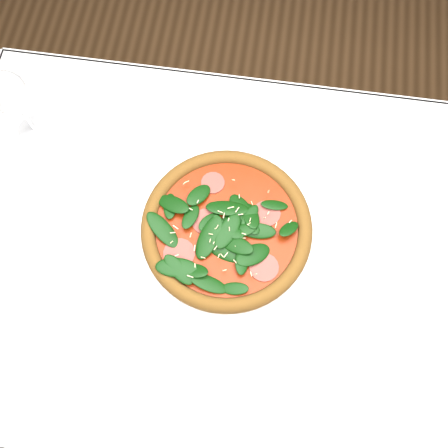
# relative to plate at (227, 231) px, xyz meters

# --- Properties ---
(ground) EXTENTS (6.00, 6.00, 0.00)m
(ground) POSITION_rel_plate_xyz_m (0.04, -0.04, -0.76)
(ground) COLOR brown
(ground) RESTS_ON ground
(dining_table) EXTENTS (1.21, 0.81, 0.75)m
(dining_table) POSITION_rel_plate_xyz_m (0.04, -0.04, -0.11)
(dining_table) COLOR white
(dining_table) RESTS_ON ground
(plate) EXTENTS (0.38, 0.38, 0.02)m
(plate) POSITION_rel_plate_xyz_m (0.00, 0.00, 0.00)
(plate) COLOR white
(plate) RESTS_ON dining_table
(pizza) EXTENTS (0.39, 0.39, 0.04)m
(pizza) POSITION_rel_plate_xyz_m (0.00, 0.00, 0.02)
(pizza) COLOR brown
(pizza) RESTS_ON plate
(wine_glass) EXTENTS (0.07, 0.07, 0.18)m
(wine_glass) POSITION_rel_plate_xyz_m (-0.43, 0.17, 0.12)
(wine_glass) COLOR silver
(wine_glass) RESTS_ON dining_table
(saucer_near) EXTENTS (0.15, 0.15, 0.01)m
(saucer_near) POSITION_rel_plate_xyz_m (0.31, -0.32, -0.00)
(saucer_near) COLOR white
(saucer_near) RESTS_ON dining_table
(saucer_far) EXTENTS (0.14, 0.14, 0.01)m
(saucer_far) POSITION_rel_plate_xyz_m (0.38, 0.10, -0.00)
(saucer_far) COLOR white
(saucer_far) RESTS_ON dining_table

